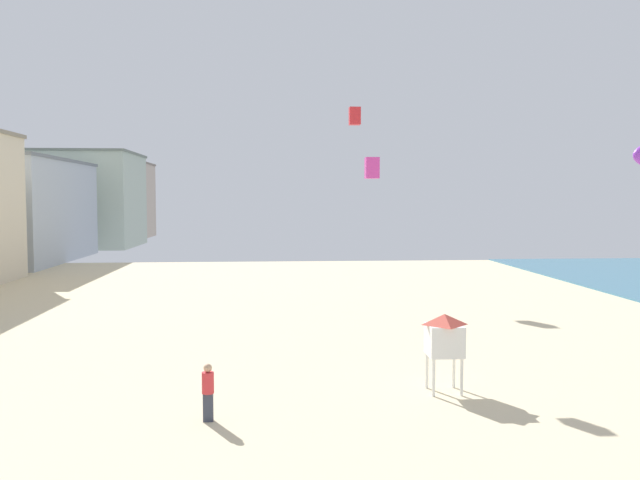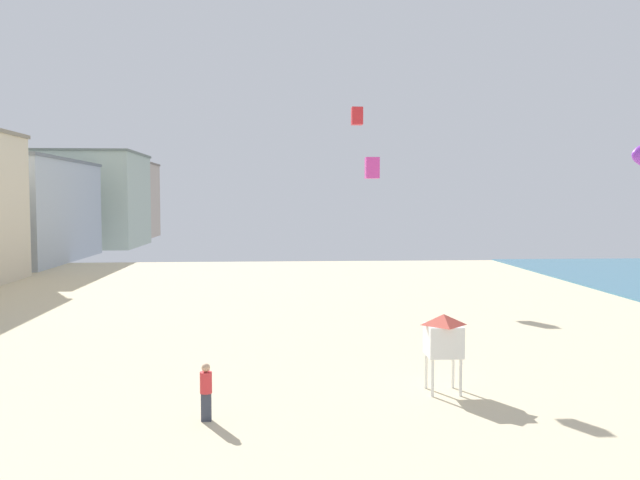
{
  "view_description": "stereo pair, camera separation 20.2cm",
  "coord_description": "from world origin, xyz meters",
  "px_view_note": "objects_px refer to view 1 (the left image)",
  "views": [
    {
      "loc": [
        1.01,
        -5.31,
        6.24
      ],
      "look_at": [
        2.85,
        20.08,
        4.64
      ],
      "focal_mm": 36.82,
      "sensor_mm": 36.0,
      "label": 1
    },
    {
      "loc": [
        1.21,
        -5.32,
        6.24
      ],
      "look_at": [
        2.85,
        20.08,
        4.64
      ],
      "focal_mm": 36.82,
      "sensor_mm": 36.0,
      "label": 2
    }
  ],
  "objects_px": {
    "kite_magenta_box": "(372,168)",
    "kite_red_box": "(355,116)",
    "kite_flyer": "(208,389)",
    "lifeguard_stand": "(444,336)"
  },
  "relations": [
    {
      "from": "kite_magenta_box",
      "to": "kite_red_box",
      "type": "distance_m",
      "value": 20.11
    },
    {
      "from": "kite_magenta_box",
      "to": "kite_red_box",
      "type": "bearing_deg",
      "value": 84.85
    },
    {
      "from": "lifeguard_stand",
      "to": "kite_magenta_box",
      "type": "distance_m",
      "value": 7.74
    },
    {
      "from": "lifeguard_stand",
      "to": "kite_magenta_box",
      "type": "xyz_separation_m",
      "value": [
        -1.61,
        5.07,
        5.62
      ]
    },
    {
      "from": "kite_red_box",
      "to": "lifeguard_stand",
      "type": "bearing_deg",
      "value": -90.36
    },
    {
      "from": "lifeguard_stand",
      "to": "kite_magenta_box",
      "type": "height_order",
      "value": "kite_magenta_box"
    },
    {
      "from": "kite_flyer",
      "to": "lifeguard_stand",
      "type": "height_order",
      "value": "lifeguard_stand"
    },
    {
      "from": "kite_flyer",
      "to": "lifeguard_stand",
      "type": "bearing_deg",
      "value": 40.87
    },
    {
      "from": "kite_flyer",
      "to": "lifeguard_stand",
      "type": "relative_size",
      "value": 0.64
    },
    {
      "from": "lifeguard_stand",
      "to": "kite_red_box",
      "type": "bearing_deg",
      "value": 107.37
    }
  ]
}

